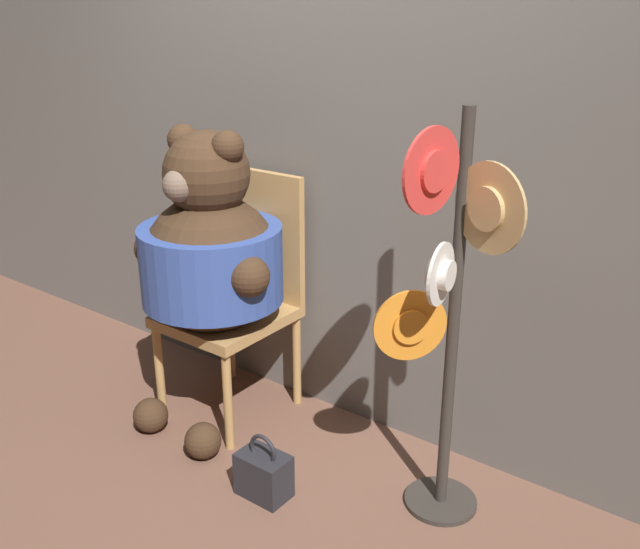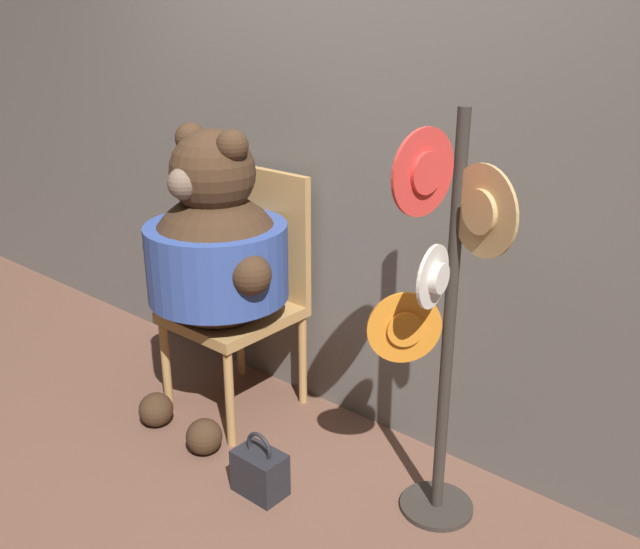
% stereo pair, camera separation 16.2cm
% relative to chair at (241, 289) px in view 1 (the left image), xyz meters
% --- Properties ---
extents(ground_plane, '(14.00, 14.00, 0.00)m').
position_rel_chair_xyz_m(ground_plane, '(0.42, -0.41, -0.59)').
color(ground_plane, brown).
extents(wall_back, '(8.00, 0.10, 2.29)m').
position_rel_chair_xyz_m(wall_back, '(0.42, 0.27, 0.56)').
color(wall_back, '#66605B').
rests_on(wall_back, ground_plane).
extents(chair, '(0.49, 0.53, 1.12)m').
position_rel_chair_xyz_m(chair, '(0.00, 0.00, 0.00)').
color(chair, '#B2844C').
rests_on(chair, ground_plane).
extents(teddy_bear, '(0.75, 0.66, 1.36)m').
position_rel_chair_xyz_m(teddy_bear, '(0.01, -0.19, 0.22)').
color(teddy_bear, '#3D2819').
rests_on(teddy_bear, ground_plane).
extents(hat_display_rack, '(0.46, 0.45, 1.52)m').
position_rel_chair_xyz_m(hat_display_rack, '(1.13, -0.18, 0.27)').
color(hat_display_rack, '#332D28').
rests_on(hat_display_rack, ground_plane).
extents(handbag_on_ground, '(0.20, 0.13, 0.27)m').
position_rel_chair_xyz_m(handbag_on_ground, '(0.55, -0.49, -0.49)').
color(handbag_on_ground, '#232328').
rests_on(handbag_on_ground, ground_plane).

